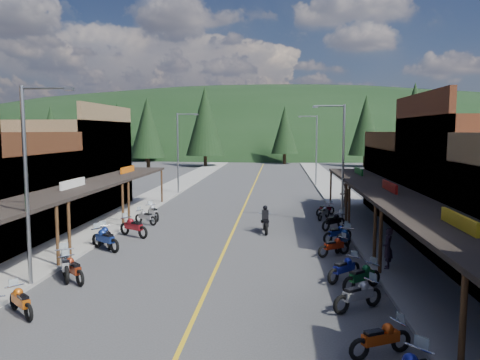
% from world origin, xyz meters
% --- Properties ---
extents(ground, '(220.00, 220.00, 0.00)m').
position_xyz_m(ground, '(0.00, 0.00, 0.00)').
color(ground, '#38383A').
rests_on(ground, ground).
extents(centerline, '(0.15, 90.00, 0.01)m').
position_xyz_m(centerline, '(0.00, 20.00, 0.01)').
color(centerline, gold).
rests_on(centerline, ground).
extents(sidewalk_west, '(3.40, 94.00, 0.15)m').
position_xyz_m(sidewalk_west, '(-8.70, 20.00, 0.07)').
color(sidewalk_west, gray).
rests_on(sidewalk_west, ground).
extents(sidewalk_east, '(3.40, 94.00, 0.15)m').
position_xyz_m(sidewalk_east, '(8.70, 20.00, 0.07)').
color(sidewalk_east, gray).
rests_on(sidewalk_east, ground).
extents(shop_west_3, '(10.90, 10.20, 8.20)m').
position_xyz_m(shop_west_3, '(-13.78, 11.30, 3.52)').
color(shop_west_3, brown).
rests_on(shop_west_3, ground).
extents(shop_east_3, '(10.90, 10.20, 6.20)m').
position_xyz_m(shop_east_3, '(13.75, 11.30, 2.53)').
color(shop_east_3, '#4C2D16').
rests_on(shop_east_3, ground).
extents(streetlight_0, '(2.16, 0.18, 8.00)m').
position_xyz_m(streetlight_0, '(-6.95, -6.00, 4.46)').
color(streetlight_0, gray).
rests_on(streetlight_0, ground).
extents(streetlight_1, '(2.16, 0.18, 8.00)m').
position_xyz_m(streetlight_1, '(-6.95, 22.00, 4.46)').
color(streetlight_1, gray).
rests_on(streetlight_1, ground).
extents(streetlight_2, '(2.16, 0.18, 8.00)m').
position_xyz_m(streetlight_2, '(6.95, 8.00, 4.46)').
color(streetlight_2, gray).
rests_on(streetlight_2, ground).
extents(streetlight_3, '(2.16, 0.18, 8.00)m').
position_xyz_m(streetlight_3, '(6.95, 30.00, 4.46)').
color(streetlight_3, gray).
rests_on(streetlight_3, ground).
extents(ridge_hill, '(310.00, 140.00, 60.00)m').
position_xyz_m(ridge_hill, '(0.00, 135.00, 0.00)').
color(ridge_hill, black).
rests_on(ridge_hill, ground).
extents(pine_0, '(5.04, 5.04, 11.00)m').
position_xyz_m(pine_0, '(-40.00, 62.00, 6.48)').
color(pine_0, black).
rests_on(pine_0, ground).
extents(pine_1, '(5.88, 5.88, 12.50)m').
position_xyz_m(pine_1, '(-24.00, 70.00, 7.24)').
color(pine_1, black).
rests_on(pine_1, ground).
extents(pine_2, '(6.72, 6.72, 14.00)m').
position_xyz_m(pine_2, '(-10.00, 58.00, 7.99)').
color(pine_2, black).
rests_on(pine_2, ground).
extents(pine_3, '(5.04, 5.04, 11.00)m').
position_xyz_m(pine_3, '(4.00, 66.00, 6.48)').
color(pine_3, black).
rests_on(pine_3, ground).
extents(pine_4, '(5.88, 5.88, 12.50)m').
position_xyz_m(pine_4, '(18.00, 60.00, 7.24)').
color(pine_4, black).
rests_on(pine_4, ground).
extents(pine_5, '(6.72, 6.72, 14.00)m').
position_xyz_m(pine_5, '(34.00, 72.00, 7.99)').
color(pine_5, black).
rests_on(pine_5, ground).
extents(pine_7, '(5.88, 5.88, 12.50)m').
position_xyz_m(pine_7, '(-32.00, 76.00, 7.24)').
color(pine_7, black).
rests_on(pine_7, ground).
extents(pine_8, '(4.48, 4.48, 10.00)m').
position_xyz_m(pine_8, '(-22.00, 40.00, 5.98)').
color(pine_8, black).
rests_on(pine_8, ground).
extents(pine_9, '(4.93, 4.93, 10.80)m').
position_xyz_m(pine_9, '(24.00, 45.00, 6.38)').
color(pine_9, black).
rests_on(pine_9, ground).
extents(pine_10, '(5.38, 5.38, 11.60)m').
position_xyz_m(pine_10, '(-18.00, 50.00, 6.78)').
color(pine_10, black).
rests_on(pine_10, ground).
extents(pine_11, '(5.82, 5.82, 12.40)m').
position_xyz_m(pine_11, '(20.00, 38.00, 7.19)').
color(pine_11, black).
rests_on(pine_11, ground).
extents(bike_west_4, '(1.89, 1.78, 1.11)m').
position_xyz_m(bike_west_4, '(-5.88, -8.85, 0.56)').
color(bike_west_4, '#CA560E').
rests_on(bike_west_4, ground).
extents(bike_west_5, '(2.00, 1.96, 1.20)m').
position_xyz_m(bike_west_5, '(-5.70, -5.23, 0.60)').
color(bike_west_5, maroon).
rests_on(bike_west_5, ground).
extents(bike_west_6, '(1.81, 2.43, 1.34)m').
position_xyz_m(bike_west_6, '(-6.21, -4.79, 0.67)').
color(bike_west_6, '#A4A3A8').
rests_on(bike_west_6, ground).
extents(bike_west_7, '(2.33, 2.01, 1.33)m').
position_xyz_m(bike_west_7, '(-6.24, -0.11, 0.67)').
color(bike_west_7, navy).
rests_on(bike_west_7, ground).
extents(bike_west_8, '(1.83, 2.28, 1.27)m').
position_xyz_m(bike_west_8, '(-6.48, 0.65, 0.64)').
color(bike_west_8, navy).
rests_on(bike_west_8, ground).
extents(bike_west_9, '(2.37, 1.93, 1.33)m').
position_xyz_m(bike_west_9, '(-5.72, 3.08, 0.66)').
color(bike_west_9, maroon).
rests_on(bike_west_9, ground).
extents(bike_west_10, '(2.01, 1.57, 1.12)m').
position_xyz_m(bike_west_10, '(-6.05, 6.78, 0.56)').
color(bike_west_10, gray).
rests_on(bike_west_10, ground).
extents(bike_west_11, '(1.77, 2.21, 1.24)m').
position_xyz_m(bike_west_11, '(-5.95, 8.35, 0.62)').
color(bike_west_11, '#AEAEB4').
rests_on(bike_west_11, ground).
extents(bike_east_3, '(2.06, 1.45, 1.13)m').
position_xyz_m(bike_east_3, '(5.66, -10.80, 0.56)').
color(bike_east_3, '#CB420E').
rests_on(bike_east_3, ground).
extents(bike_east_4, '(2.14, 1.76, 1.21)m').
position_xyz_m(bike_east_4, '(5.60, -7.42, 0.60)').
color(bike_east_4, gray).
rests_on(bike_east_4, ground).
extents(bike_east_5, '(2.03, 1.86, 1.18)m').
position_xyz_m(bike_east_5, '(6.11, -5.27, 0.59)').
color(bike_east_5, '#0E4822').
rests_on(bike_east_5, ground).
extents(bike_east_6, '(1.91, 1.92, 1.16)m').
position_xyz_m(bike_east_6, '(5.57, -4.18, 0.58)').
color(bike_east_6, navy).
rests_on(bike_east_6, ground).
extents(bike_east_7, '(1.94, 1.57, 1.09)m').
position_xyz_m(bike_east_7, '(5.61, -0.23, 0.54)').
color(bike_east_7, '#A1220B').
rests_on(bike_east_7, ground).
extents(bike_east_8, '(1.67, 2.36, 1.29)m').
position_xyz_m(bike_east_8, '(6.22, 0.95, 0.64)').
color(bike_east_8, navy).
rests_on(bike_east_8, ground).
extents(bike_east_9, '(2.00, 1.66, 1.13)m').
position_xyz_m(bike_east_9, '(6.16, 2.71, 0.57)').
color(bike_east_9, navy).
rests_on(bike_east_9, ground).
extents(bike_east_10, '(2.00, 1.95, 1.20)m').
position_xyz_m(bike_east_10, '(6.34, 6.11, 0.60)').
color(bike_east_10, black).
rests_on(bike_east_10, ground).
extents(bike_east_11, '(1.43, 1.98, 1.09)m').
position_xyz_m(bike_east_11, '(6.04, 9.54, 0.54)').
color(bike_east_11, gray).
rests_on(bike_east_11, ground).
extents(bike_east_12, '(1.79, 1.71, 1.06)m').
position_xyz_m(bike_east_12, '(6.31, 11.09, 0.53)').
color(bike_east_12, maroon).
rests_on(bike_east_12, ground).
extents(rider_on_bike, '(1.01, 2.38, 1.76)m').
position_xyz_m(rider_on_bike, '(2.02, 4.92, 0.70)').
color(rider_on_bike, black).
rests_on(rider_on_bike, ground).
extents(pedestrian_east_a, '(0.57, 0.75, 1.83)m').
position_xyz_m(pedestrian_east_a, '(7.69, -2.66, 1.06)').
color(pedestrian_east_a, '#291E2D').
rests_on(pedestrian_east_a, sidewalk_east).
extents(pedestrian_east_b, '(1.05, 0.79, 1.92)m').
position_xyz_m(pedestrian_east_b, '(8.23, 14.61, 1.11)').
color(pedestrian_east_b, brown).
rests_on(pedestrian_east_b, sidewalk_east).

